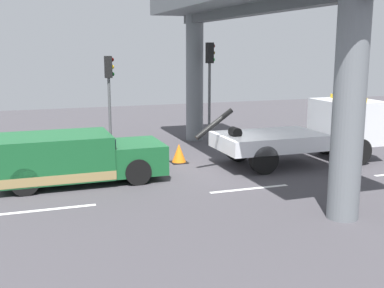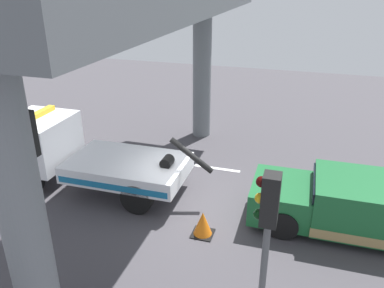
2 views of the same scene
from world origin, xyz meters
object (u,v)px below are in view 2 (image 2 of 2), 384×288
object	(u,v)px
towed_van_green	(355,206)
traffic_light_far	(32,172)
tow_truck_white	(76,153)
traffic_light_near	(266,231)
traffic_cone_orange	(203,224)

from	to	relation	value
towed_van_green	traffic_light_far	world-z (taller)	traffic_light_far
tow_truck_white	traffic_light_far	xyz separation A→B (m)	(-2.42, 4.79, 2.06)
traffic_light_near	traffic_light_far	size ratio (longest dim) A/B	0.88
towed_van_green	traffic_light_far	bearing A→B (deg)	36.34
traffic_light_near	tow_truck_white	bearing A→B (deg)	-34.72
towed_van_green	traffic_light_far	size ratio (longest dim) A/B	1.16
tow_truck_white	traffic_light_far	world-z (taller)	traffic_light_far
tow_truck_white	traffic_cone_orange	distance (m)	5.22
tow_truck_white	traffic_light_near	distance (m)	8.58
tow_truck_white	traffic_light_near	bearing A→B (deg)	145.28
towed_van_green	traffic_light_near	distance (m)	5.62
towed_van_green	traffic_light_near	xyz separation A→B (m)	(2.03, 4.80, 2.10)
tow_truck_white	traffic_light_far	distance (m)	5.75
traffic_light_far	traffic_cone_orange	world-z (taller)	traffic_light_far
tow_truck_white	traffic_cone_orange	world-z (taller)	tow_truck_white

